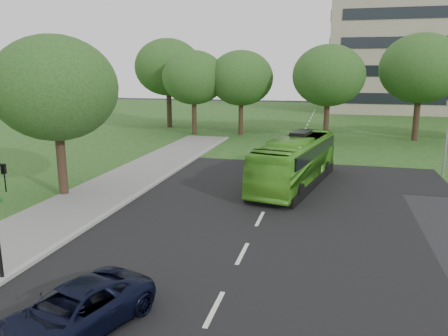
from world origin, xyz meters
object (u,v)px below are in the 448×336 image
(tree_park_a, at_px, (194,78))
(tree_side_near, at_px, (55,88))
(suv, at_px, (73,311))
(tree_park_d, at_px, (421,68))
(camera_pole, at_px, (448,129))
(bus, at_px, (295,161))
(tree_park_f, at_px, (168,67))
(tree_park_b, at_px, (241,78))
(tree_park_c, at_px, (329,76))

(tree_park_a, xyz_separation_m, tree_side_near, (0.16, -23.80, -0.10))
(tree_park_a, distance_m, suv, 36.26)
(tree_park_d, height_order, camera_pole, tree_park_d)
(tree_side_near, bearing_deg, bus, 24.12)
(tree_park_f, bearing_deg, tree_side_near, -80.51)
(tree_park_f, bearing_deg, tree_park_a, -45.34)
(tree_side_near, bearing_deg, tree_park_b, 79.24)
(tree_park_b, distance_m, tree_park_d, 17.16)
(tree_park_b, height_order, bus, tree_park_b)
(tree_park_f, relative_size, bus, 0.99)
(tree_park_d, relative_size, bus, 0.97)
(tree_park_d, bearing_deg, tree_park_f, 172.40)
(bus, relative_size, camera_pole, 2.13)
(tree_park_c, bearing_deg, camera_pole, -61.14)
(tree_park_b, relative_size, bus, 0.84)
(tree_park_a, relative_size, camera_pole, 1.78)
(tree_park_f, distance_m, bus, 29.05)
(tree_park_b, bearing_deg, tree_park_d, 0.84)
(tree_park_d, xyz_separation_m, tree_side_near, (-21.82, -24.90, -1.03))
(tree_park_a, relative_size, tree_park_f, 0.85)
(camera_pole, bearing_deg, tree_park_d, 84.11)
(tree_park_c, xyz_separation_m, tree_park_d, (8.37, 1.73, 0.67))
(tree_park_f, height_order, tree_side_near, tree_park_f)
(camera_pole, bearing_deg, suv, -125.75)
(tree_park_f, bearing_deg, bus, -53.95)
(tree_park_f, bearing_deg, tree_park_c, -16.17)
(tree_park_f, distance_m, suv, 42.05)
(tree_park_a, height_order, tree_park_b, tree_park_a)
(tree_park_c, height_order, tree_park_f, tree_park_f)
(tree_park_a, relative_size, suv, 1.93)
(tree_park_d, xyz_separation_m, bus, (-9.79, -19.51, -5.38))
(tree_park_c, bearing_deg, tree_park_f, 163.83)
(tree_park_f, xyz_separation_m, tree_side_near, (4.75, -28.45, -1.17))
(tree_side_near, height_order, suv, tree_side_near)
(camera_pole, bearing_deg, bus, -158.93)
(tree_park_a, height_order, tree_side_near, tree_park_a)
(tree_park_a, distance_m, camera_pole, 25.76)
(tree_park_a, height_order, suv, tree_park_a)
(tree_park_b, distance_m, camera_pole, 22.52)
(bus, bearing_deg, tree_park_b, 122.38)
(tree_park_c, relative_size, tree_park_d, 0.90)
(tree_side_near, bearing_deg, suv, -55.19)
(tree_park_b, xyz_separation_m, suv, (3.09, -35.84, -5.23))
(tree_park_f, relative_size, camera_pole, 2.10)
(tree_park_f, relative_size, suv, 2.27)
(tree_side_near, height_order, camera_pole, tree_side_near)
(tree_park_c, height_order, camera_pole, tree_park_c)
(tree_park_b, relative_size, tree_park_f, 0.85)
(tree_park_a, bearing_deg, suv, -77.21)
(tree_side_near, xyz_separation_m, bus, (12.03, 5.39, -4.35))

